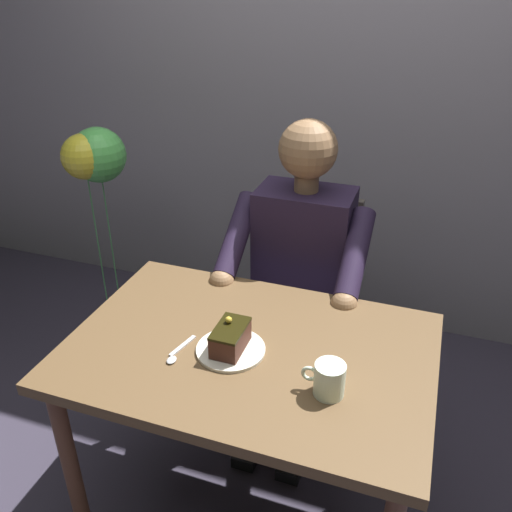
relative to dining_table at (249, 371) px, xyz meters
name	(u,v)px	position (x,y,z in m)	size (l,w,h in m)	color
ground_plane	(250,510)	(0.00, 0.00, -0.65)	(14.00, 14.00, 0.00)	#363140
cafe_rear_panel	(356,23)	(0.00, -1.41, 0.85)	(6.40, 0.12, 3.00)	gray
dining_table	(249,371)	(0.00, 0.00, 0.00)	(1.07, 0.72, 0.74)	brown
chair	(306,293)	(0.00, -0.72, -0.15)	(0.42, 0.42, 0.90)	#4A433D
seated_person	(297,279)	(0.00, -0.55, 0.01)	(0.53, 0.58, 1.26)	#251A33
dessert_plate	(231,349)	(0.04, 0.04, 0.10)	(0.20, 0.20, 0.01)	silver
cake_slice	(230,338)	(0.04, 0.04, 0.14)	(0.08, 0.14, 0.09)	#48261D
coffee_cup	(329,379)	(-0.26, 0.11, 0.14)	(0.12, 0.08, 0.09)	silver
dessert_spoon	(177,353)	(0.18, 0.10, 0.10)	(0.04, 0.14, 0.01)	silver
balloon_display	(97,180)	(0.98, -0.71, 0.24)	(0.25, 0.28, 1.12)	#B2C1C6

